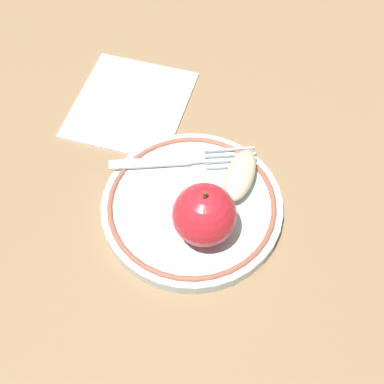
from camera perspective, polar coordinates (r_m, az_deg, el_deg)
name	(u,v)px	position (r m, az deg, el deg)	size (l,w,h in m)	color
ground_plane	(179,199)	(0.60, -1.35, -0.70)	(2.00, 2.00, 0.00)	#90704D
plate	(192,206)	(0.59, 0.00, -1.54)	(0.20, 0.20, 0.02)	silver
apple_red_whole	(204,215)	(0.53, 1.32, -2.46)	(0.06, 0.06, 0.07)	red
apple_slice_front	(240,175)	(0.59, 5.15, 1.84)	(0.07, 0.03, 0.02)	beige
fork	(179,161)	(0.61, -1.43, 3.33)	(0.06, 0.17, 0.00)	silver
napkin_folded	(131,103)	(0.69, -6.57, 9.37)	(0.15, 0.14, 0.01)	white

